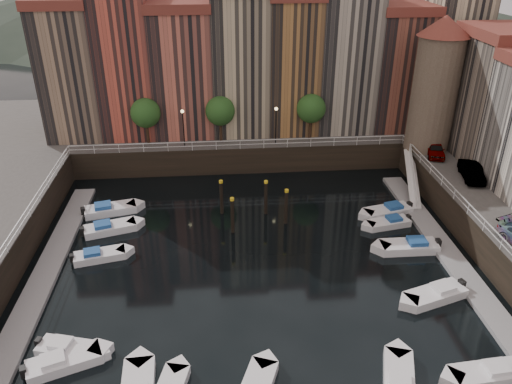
{
  "coord_description": "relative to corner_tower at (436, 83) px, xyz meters",
  "views": [
    {
      "loc": [
        -2.55,
        -33.96,
        23.7
      ],
      "look_at": [
        0.7,
        4.0,
        3.91
      ],
      "focal_mm": 35.0,
      "sensor_mm": 36.0,
      "label": 1
    }
  ],
  "objects": [
    {
      "name": "ground",
      "position": [
        -20.0,
        -14.5,
        -10.19
      ],
      "size": [
        200.0,
        200.0,
        0.0
      ],
      "primitive_type": "plane",
      "color": "black",
      "rests_on": "ground"
    },
    {
      "name": "quay_far",
      "position": [
        -20.0,
        11.5,
        -8.69
      ],
      "size": [
        80.0,
        20.0,
        3.0
      ],
      "primitive_type": "cube",
      "color": "black",
      "rests_on": "ground"
    },
    {
      "name": "dock_left",
      "position": [
        -36.2,
        -15.5,
        -10.02
      ],
      "size": [
        2.0,
        28.0,
        0.35
      ],
      "primitive_type": "cube",
      "color": "gray",
      "rests_on": "ground"
    },
    {
      "name": "dock_right",
      "position": [
        -3.8,
        -15.5,
        -10.02
      ],
      "size": [
        2.0,
        28.0,
        0.35
      ],
      "primitive_type": "cube",
      "color": "gray",
      "rests_on": "ground"
    },
    {
      "name": "far_terrace",
      "position": [
        -16.69,
        9.0,
        0.76
      ],
      "size": [
        48.7,
        10.3,
        17.5
      ],
      "color": "#8A6F58",
      "rests_on": "quay_far"
    },
    {
      "name": "corner_tower",
      "position": [
        0.0,
        0.0,
        0.0
      ],
      "size": [
        5.2,
        5.2,
        13.8
      ],
      "color": "#6B5B4C",
      "rests_on": "quay_right"
    },
    {
      "name": "promenade_trees",
      "position": [
        -21.33,
        3.7,
        -3.61
      ],
      "size": [
        21.2,
        3.2,
        5.2
      ],
      "color": "black",
      "rests_on": "quay_far"
    },
    {
      "name": "street_lamps",
      "position": [
        -21.0,
        2.7,
        -4.3
      ],
      "size": [
        10.36,
        0.36,
        4.18
      ],
      "color": "black",
      "rests_on": "quay_far"
    },
    {
      "name": "railings",
      "position": [
        -20.0,
        -9.62,
        -6.41
      ],
      "size": [
        36.08,
        34.04,
        0.52
      ],
      "color": "white",
      "rests_on": "ground"
    },
    {
      "name": "gangway",
      "position": [
        -2.9,
        -4.5,
        -8.28
      ],
      "size": [
        2.78,
        8.32,
        3.73
      ],
      "color": "white",
      "rests_on": "ground"
    },
    {
      "name": "mooring_pilings",
      "position": [
        -19.56,
        -8.64,
        -8.54
      ],
      "size": [
        6.16,
        3.86,
        3.78
      ],
      "color": "black",
      "rests_on": "ground"
    },
    {
      "name": "boat_left_0",
      "position": [
        -32.49,
        -25.25,
        -9.83
      ],
      "size": [
        4.74,
        3.11,
        1.07
      ],
      "rotation": [
        0.0,
        0.0,
        0.36
      ],
      "color": "silver",
      "rests_on": "ground"
    },
    {
      "name": "boat_left_1",
      "position": [
        -32.42,
        -24.11,
        -9.86
      ],
      "size": [
        4.4,
        2.57,
        0.99
      ],
      "rotation": [
        0.0,
        0.0,
        -0.27
      ],
      "color": "silver",
      "rests_on": "ground"
    },
    {
      "name": "boat_left_2",
      "position": [
        -32.52,
        -13.77,
        -9.86
      ],
      "size": [
        4.43,
        2.44,
        0.99
      ],
      "rotation": [
        0.0,
        0.0,
        0.23
      ],
      "color": "silver",
      "rests_on": "ground"
    },
    {
      "name": "boat_left_3",
      "position": [
        -32.41,
        -9.54,
        -9.82
      ],
      "size": [
        4.89,
        2.95,
        1.1
      ],
      "rotation": [
        0.0,
        0.0,
        0.29
      ],
      "color": "silver",
      "rests_on": "ground"
    },
    {
      "name": "boat_left_4",
      "position": [
        -32.96,
        -6.13,
        -9.81
      ],
      "size": [
        5.14,
        2.86,
        1.15
      ],
      "rotation": [
        0.0,
        0.0,
        0.23
      ],
      "color": "silver",
      "rests_on": "ground"
    },
    {
      "name": "boat_right_0",
      "position": [
        -6.94,
        -28.33,
        -9.84
      ],
      "size": [
        4.66,
        1.99,
        1.06
      ],
      "rotation": [
        0.0,
        0.0,
        3.22
      ],
      "color": "silver",
      "rests_on": "ground"
    },
    {
      "name": "boat_right_1",
      "position": [
        -7.0,
        -20.92,
        -9.81
      ],
      "size": [
        5.02,
        3.11,
        1.13
      ],
      "rotation": [
        0.0,
        0.0,
        3.45
      ],
      "color": "silver",
      "rests_on": "ground"
    },
    {
      "name": "boat_right_2",
      "position": [
        -6.67,
        -14.72,
        -9.8
      ],
      "size": [
        5.05,
        1.88,
        1.16
      ],
      "rotation": [
        0.0,
        0.0,
        3.13
      ],
      "color": "silver",
      "rests_on": "ground"
    },
    {
      "name": "boat_right_3",
      "position": [
        -7.14,
        -10.69,
        -9.87
      ],
      "size": [
        4.27,
        2.23,
        0.96
      ],
      "rotation": [
        0.0,
        0.0,
        3.33
      ],
      "color": "silver",
      "rests_on": "ground"
    },
    {
      "name": "boat_right_4",
      "position": [
        -6.53,
        -8.65,
        -9.82
      ],
      "size": [
        4.92,
        2.76,
        1.1
      ],
      "rotation": [
        0.0,
        0.0,
        3.38
      ],
      "color": "silver",
      "rests_on": "ground"
    },
    {
      "name": "boat_near_3",
      "position": [
        -12.41,
        -28.42,
        -9.82
      ],
      "size": [
        3.03,
        4.89,
        1.1
      ],
      "rotation": [
        0.0,
        0.0,
        1.26
      ],
      "color": "silver",
      "rests_on": "ground"
    },
    {
      "name": "car_a",
      "position": [
        0.11,
        -2.23,
        -6.49
      ],
      "size": [
        2.71,
        4.44,
        1.41
      ],
      "primitive_type": "imported",
      "rotation": [
        0.0,
        0.0,
        -0.27
      ],
      "color": "gray",
      "rests_on": "quay_right"
    },
    {
      "name": "car_b",
      "position": [
        1.26,
        -7.93,
        -6.45
      ],
      "size": [
        2.47,
        4.73,
        1.48
      ],
      "primitive_type": "imported",
      "rotation": [
        0.0,
        0.0,
        -0.21
      ],
      "color": "gray",
      "rests_on": "quay_right"
    }
  ]
}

